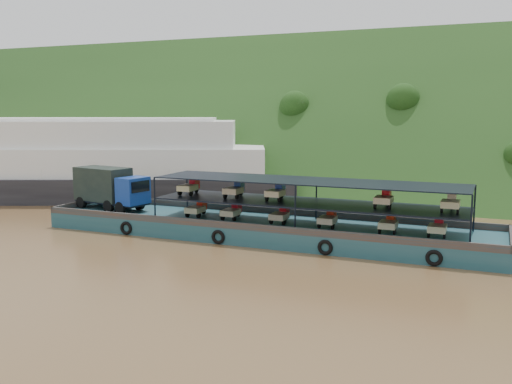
% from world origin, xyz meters
% --- Properties ---
extents(ground, '(160.00, 160.00, 0.00)m').
position_xyz_m(ground, '(0.00, 0.00, 0.00)').
color(ground, brown).
rests_on(ground, ground).
extents(hillside, '(140.00, 39.60, 39.60)m').
position_xyz_m(hillside, '(0.00, 36.00, 0.00)').
color(hillside, '#1D3D16').
rests_on(hillside, ground).
extents(cargo_barge, '(35.07, 7.18, 4.75)m').
position_xyz_m(cargo_barge, '(-2.22, 1.40, 1.17)').
color(cargo_barge, '#16444E').
rests_on(cargo_barge, ground).
extents(passenger_ferry, '(44.05, 27.22, 8.77)m').
position_xyz_m(passenger_ferry, '(-25.08, 12.46, 3.80)').
color(passenger_ferry, black).
rests_on(passenger_ferry, ground).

